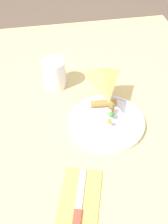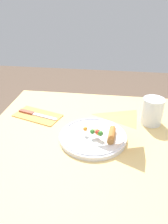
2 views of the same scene
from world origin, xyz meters
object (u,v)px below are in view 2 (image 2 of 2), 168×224
at_px(milk_glass, 152,111).
at_px(dining_table, 128,169).
at_px(butter_knife, 36,114).
at_px(napkin_folded, 38,115).
at_px(plate_pizza, 93,136).

bearing_deg(milk_glass, dining_table, -115.81).
xyz_separation_m(dining_table, milk_glass, (0.09, 0.18, 0.15)).
bearing_deg(butter_knife, napkin_folded, 0.00).
bearing_deg(dining_table, milk_glass, 64.19).
xyz_separation_m(plate_pizza, napkin_folded, (-0.26, 0.14, -0.01)).
bearing_deg(napkin_folded, butter_knife, 163.39).
bearing_deg(plate_pizza, napkin_folded, 152.52).
relative_size(dining_table, milk_glass, 10.16).
height_order(dining_table, milk_glass, milk_glass).
xyz_separation_m(milk_glass, butter_knife, (-0.50, -0.01, -0.05)).
distance_m(plate_pizza, milk_glass, 0.27).
xyz_separation_m(milk_glass, napkin_folded, (-0.49, -0.01, -0.05)).
xyz_separation_m(dining_table, butter_knife, (-0.41, 0.18, 0.10)).
relative_size(plate_pizza, milk_glass, 2.24).
xyz_separation_m(dining_table, plate_pizza, (-0.14, 0.04, 0.11)).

